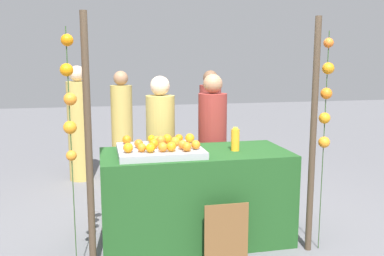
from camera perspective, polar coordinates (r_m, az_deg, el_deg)
The scene contains 32 objects.
ground_plane at distance 4.20m, azimuth 0.46°, elevation -14.81°, with size 24.00×24.00×0.00m, color slate.
stall_counter at distance 4.04m, azimuth 0.47°, elevation -9.22°, with size 1.75×0.79×0.86m, color #1E4C1E.
orange_tray at distance 3.84m, azimuth -4.38°, elevation -3.08°, with size 0.76×0.64×0.06m, color #9EA0A5.
orange_0 at distance 4.06m, azimuth -5.50°, elevation -1.45°, with size 0.07×0.07×0.07m, color orange.
orange_1 at distance 3.88m, azimuth -2.27°, elevation -1.82°, with size 0.09×0.09×0.09m, color orange.
orange_2 at distance 3.62m, azimuth -5.65°, elevation -2.71°, with size 0.08×0.08×0.08m, color orange.
orange_3 at distance 4.02m, azimuth -8.83°, elevation -1.57°, with size 0.08×0.08×0.08m, color orange.
orange_4 at distance 3.65m, azimuth -0.70°, elevation -2.57°, with size 0.08×0.08×0.08m, color orange.
orange_5 at distance 3.64m, azimuth -3.98°, elevation -2.60°, with size 0.08×0.08×0.08m, color orange.
orange_6 at distance 4.06m, azimuth -1.78°, elevation -1.39°, with size 0.08×0.08×0.08m, color orange.
orange_7 at distance 3.65m, azimuth -6.82°, elevation -2.66°, with size 0.08×0.08×0.08m, color orange.
orange_8 at distance 3.74m, azimuth 0.51°, elevation -2.28°, with size 0.08×0.08×0.08m, color orange.
orange_9 at distance 3.82m, azimuth -7.24°, elevation -2.12°, with size 0.08×0.08×0.08m, color orange.
orange_10 at distance 4.00m, azimuth -3.38°, elevation -1.47°, with size 0.09×0.09×0.09m, color orange.
orange_11 at distance 3.64m, azimuth -8.65°, elevation -2.66°, with size 0.09×0.09×0.09m, color orange.
orange_12 at distance 3.65m, azimuth -2.83°, elevation -2.56°, with size 0.08×0.08×0.08m, color orange.
orange_13 at distance 3.79m, azimuth -5.18°, elevation -2.16°, with size 0.08×0.08×0.08m, color orange.
orange_14 at distance 3.92m, azimuth -4.25°, elevation -1.70°, with size 0.09×0.09×0.09m, color orange.
orange_15 at distance 4.03m, azimuth -0.30°, elevation -1.38°, with size 0.09×0.09×0.09m, color orange.
orange_16 at distance 3.99m, azimuth -4.80°, elevation -1.62°, with size 0.07×0.07×0.07m, color orange.
orange_17 at distance 3.74m, azimuth -1.26°, elevation -2.27°, with size 0.08×0.08×0.08m, color orange.
juice_bottle at distance 3.97m, azimuth 5.88°, elevation -1.57°, with size 0.08×0.08×0.22m.
chalkboard_sign at distance 3.67m, azimuth 4.64°, elevation -14.15°, with size 0.38×0.03×0.54m.
vendor_left at distance 4.59m, azimuth -4.25°, elevation -3.28°, with size 0.31×0.31×1.54m.
vendor_right at distance 4.66m, azimuth 2.77°, elevation -2.96°, with size 0.31×0.31×1.56m.
crowd_person_0 at distance 6.25m, azimuth -9.44°, elevation 0.04°, with size 0.31×0.31×1.55m.
crowd_person_1 at distance 6.17m, azimuth -14.99°, elevation 0.07°, with size 0.33×0.33×1.63m.
crowd_person_2 at distance 6.13m, azimuth 2.46°, elevation 0.01°, with size 0.31×0.31×1.56m.
canopy_post_left at distance 3.37m, azimuth -13.82°, elevation -2.60°, with size 0.06×0.06×2.07m, color #473828.
canopy_post_right at distance 3.82m, azimuth 16.07°, elevation -1.29°, with size 0.06×0.06×2.07m, color #473828.
garland_strand_left at distance 3.26m, azimuth -16.32°, elevation 3.86°, with size 0.11×0.11×1.95m.
garland_strand_right at distance 3.83m, azimuth 17.70°, elevation 3.83°, with size 0.11×0.10×1.95m.
Camera 1 is at (-0.86, -3.73, 1.71)m, focal length 39.38 mm.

